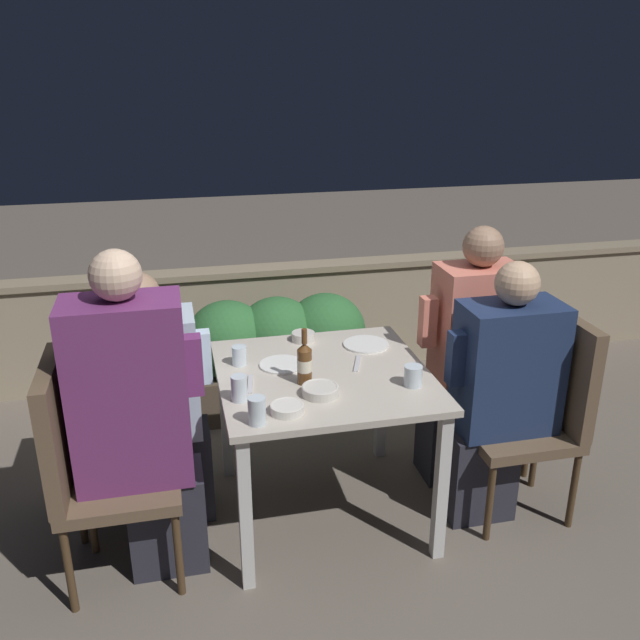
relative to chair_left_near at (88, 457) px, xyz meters
name	(u,v)px	position (x,y,z in m)	size (l,w,h in m)	color
ground_plane	(323,510)	(0.99, 0.19, -0.55)	(16.00, 16.00, 0.00)	#665B51
parapet_wall	(270,320)	(0.99, 1.77, -0.17)	(9.00, 0.18, 0.75)	gray
dining_table	(323,392)	(0.99, 0.19, 0.08)	(0.91, 0.92, 0.73)	#BCB2A3
planter_hedge	(278,349)	(0.96, 1.24, -0.16)	(1.06, 0.47, 0.71)	brown
chair_left_near	(88,457)	(0.00, 0.00, 0.00)	(0.47, 0.47, 0.95)	brown
person_purple_stripe	(139,420)	(0.21, 0.00, 0.14)	(0.51, 0.26, 1.38)	#282833
chair_left_far	(107,415)	(0.05, 0.34, 0.00)	(0.47, 0.47, 0.95)	brown
person_blue_shirt	(156,401)	(0.27, 0.34, 0.04)	(0.51, 0.26, 1.19)	#282833
chair_right_near	(541,400)	(1.97, 0.03, 0.00)	(0.47, 0.47, 0.95)	brown
person_navy_jumper	(498,394)	(1.76, 0.03, 0.06)	(0.50, 0.26, 1.22)	#282833
chair_right_far	(506,371)	(1.97, 0.36, 0.00)	(0.47, 0.47, 0.95)	brown
person_coral_top	(468,356)	(1.75, 0.36, 0.10)	(0.48, 0.26, 1.30)	#282833
beer_bottle	(305,363)	(0.89, 0.10, 0.27)	(0.06, 0.06, 0.25)	brown
plate_0	(366,344)	(1.26, 0.43, 0.18)	(0.22, 0.22, 0.01)	white
plate_1	(282,365)	(0.83, 0.30, 0.18)	(0.20, 0.20, 0.01)	white
bowl_0	(303,336)	(0.98, 0.56, 0.20)	(0.11, 0.11, 0.04)	beige
bowl_1	(320,390)	(0.93, -0.01, 0.20)	(0.15, 0.15, 0.04)	beige
bowl_2	(287,408)	(0.77, -0.13, 0.19)	(0.13, 0.13, 0.04)	silver
glass_cup_0	(239,356)	(0.64, 0.35, 0.22)	(0.07, 0.07, 0.09)	silver
glass_cup_1	(257,411)	(0.65, -0.19, 0.23)	(0.07, 0.07, 0.11)	silver
glass_cup_2	(413,376)	(1.33, -0.02, 0.22)	(0.08, 0.08, 0.09)	silver
glass_cup_3	(239,388)	(0.60, 0.01, 0.23)	(0.07, 0.07, 0.11)	silver
fork_0	(357,363)	(1.16, 0.24, 0.18)	(0.08, 0.17, 0.01)	silver
fork_1	(250,384)	(0.66, 0.14, 0.18)	(0.04, 0.17, 0.01)	silver
potted_plant	(517,340)	(2.38, 0.98, -0.13)	(0.33, 0.33, 0.69)	brown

